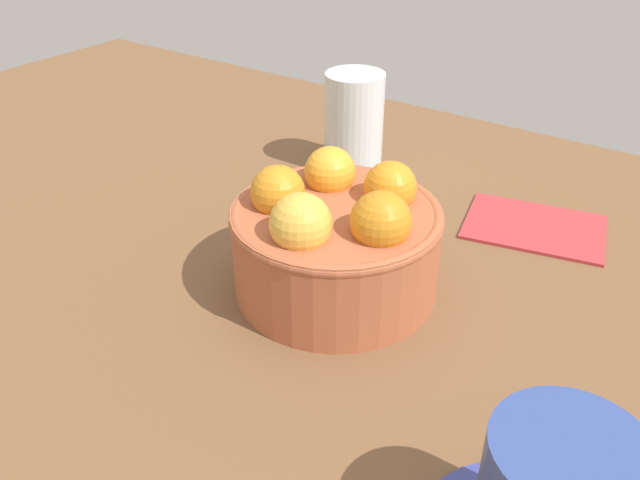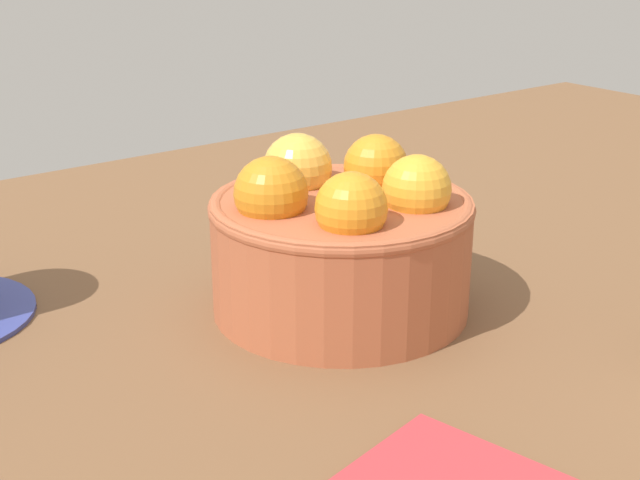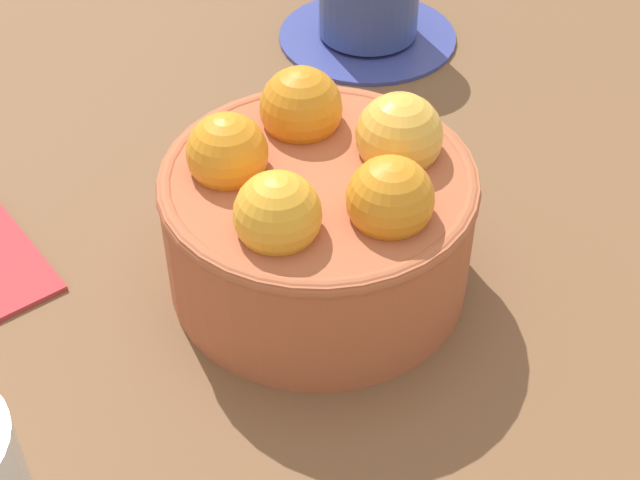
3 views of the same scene
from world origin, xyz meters
The scene contains 4 objects.
ground_plane centered at (0.00, 0.00, -1.65)cm, with size 147.72×81.61×3.31cm, color brown.
terracotta_bowl centered at (-0.02, 0.04, 4.61)cm, with size 16.08×16.08×10.32cm.
water_glass centered at (10.85, -19.79, 5.20)cm, with size 6.22×6.22×10.41cm, color silver.
folded_napkin centered at (-9.98, -18.22, 0.30)cm, with size 12.35×8.96×0.60cm, color #B23338.
Camera 1 is at (-22.97, 35.24, 30.69)cm, focal length 36.37 mm.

